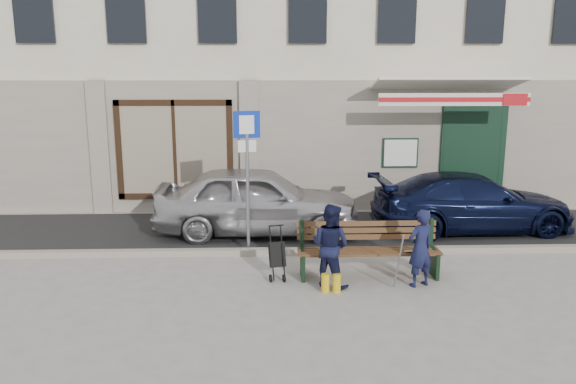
{
  "coord_description": "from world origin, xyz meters",
  "views": [
    {
      "loc": [
        -0.93,
        -8.68,
        3.45
      ],
      "look_at": [
        -0.57,
        1.6,
        1.2
      ],
      "focal_mm": 35.0,
      "sensor_mm": 36.0,
      "label": 1
    }
  ],
  "objects_px": {
    "man": "(420,248)",
    "bench": "(366,251)",
    "stroller": "(277,256)",
    "parking_sign": "(247,159)",
    "car_silver": "(257,200)",
    "car_navy": "(472,202)",
    "woman": "(330,245)"
  },
  "relations": [
    {
      "from": "car_navy",
      "to": "stroller",
      "type": "height_order",
      "value": "car_navy"
    },
    {
      "from": "car_silver",
      "to": "stroller",
      "type": "relative_size",
      "value": 4.78
    },
    {
      "from": "car_silver",
      "to": "parking_sign",
      "type": "relative_size",
      "value": 1.59
    },
    {
      "from": "man",
      "to": "bench",
      "type": "bearing_deg",
      "value": -54.31
    },
    {
      "from": "man",
      "to": "stroller",
      "type": "height_order",
      "value": "man"
    },
    {
      "from": "car_navy",
      "to": "car_silver",
      "type": "bearing_deg",
      "value": 87.54
    },
    {
      "from": "car_navy",
      "to": "man",
      "type": "height_order",
      "value": "man"
    },
    {
      "from": "parking_sign",
      "to": "woman",
      "type": "xyz_separation_m",
      "value": [
        1.38,
        -1.81,
        -1.13
      ]
    },
    {
      "from": "parking_sign",
      "to": "car_navy",
      "type": "bearing_deg",
      "value": 2.43
    },
    {
      "from": "parking_sign",
      "to": "bench",
      "type": "distance_m",
      "value": 2.82
    },
    {
      "from": "car_silver",
      "to": "bench",
      "type": "height_order",
      "value": "car_silver"
    },
    {
      "from": "man",
      "to": "parking_sign",
      "type": "bearing_deg",
      "value": -57.96
    },
    {
      "from": "man",
      "to": "woman",
      "type": "distance_m",
      "value": 1.45
    },
    {
      "from": "bench",
      "to": "car_silver",
      "type": "bearing_deg",
      "value": 125.66
    },
    {
      "from": "car_silver",
      "to": "woman",
      "type": "height_order",
      "value": "car_silver"
    },
    {
      "from": "parking_sign",
      "to": "bench",
      "type": "bearing_deg",
      "value": -47.45
    },
    {
      "from": "man",
      "to": "car_navy",
      "type": "bearing_deg",
      "value": -146.57
    },
    {
      "from": "bench",
      "to": "stroller",
      "type": "distance_m",
      "value": 1.51
    },
    {
      "from": "car_silver",
      "to": "man",
      "type": "bearing_deg",
      "value": -138.03
    },
    {
      "from": "bench",
      "to": "woman",
      "type": "relative_size",
      "value": 1.75
    },
    {
      "from": "car_navy",
      "to": "parking_sign",
      "type": "bearing_deg",
      "value": 101.76
    },
    {
      "from": "woman",
      "to": "bench",
      "type": "bearing_deg",
      "value": -112.16
    },
    {
      "from": "bench",
      "to": "man",
      "type": "relative_size",
      "value": 1.87
    },
    {
      "from": "bench",
      "to": "stroller",
      "type": "relative_size",
      "value": 2.66
    },
    {
      "from": "parking_sign",
      "to": "man",
      "type": "distance_m",
      "value": 3.59
    },
    {
      "from": "car_navy",
      "to": "parking_sign",
      "type": "distance_m",
      "value": 5.12
    },
    {
      "from": "car_silver",
      "to": "car_navy",
      "type": "xyz_separation_m",
      "value": [
        4.66,
        0.08,
        -0.11
      ]
    },
    {
      "from": "car_silver",
      "to": "stroller",
      "type": "xyz_separation_m",
      "value": [
        0.39,
        -2.68,
        -0.34
      ]
    },
    {
      "from": "car_navy",
      "to": "bench",
      "type": "bearing_deg",
      "value": 130.97
    },
    {
      "from": "man",
      "to": "stroller",
      "type": "bearing_deg",
      "value": -34.81
    },
    {
      "from": "parking_sign",
      "to": "bench",
      "type": "height_order",
      "value": "parking_sign"
    },
    {
      "from": "bench",
      "to": "parking_sign",
      "type": "bearing_deg",
      "value": 145.32
    }
  ]
}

